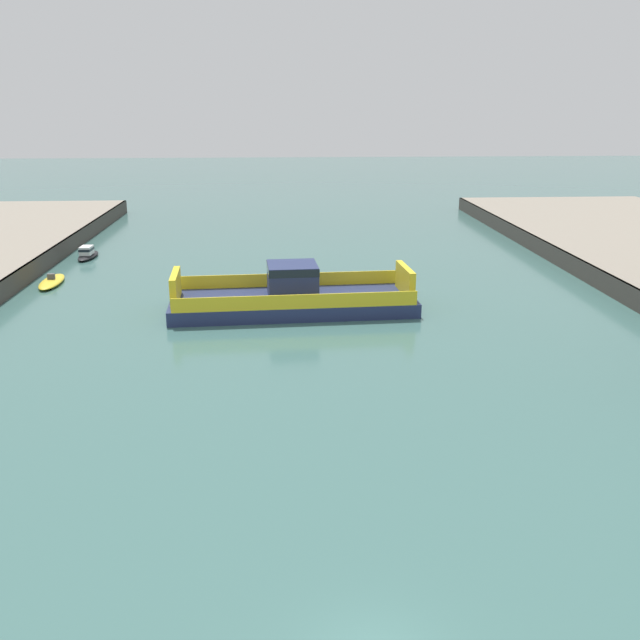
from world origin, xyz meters
name	(u,v)px	position (x,y,z in m)	size (l,w,h in m)	color
chain_ferry	(293,296)	(-1.62, 36.46, 1.13)	(19.51, 8.03, 3.77)	navy
moored_boat_near_left	(52,282)	(-23.34, 46.06, 0.25)	(2.07, 5.98, 0.99)	yellow
moored_boat_near_right	(87,254)	(-22.96, 57.20, 0.49)	(1.79, 5.12, 1.33)	black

